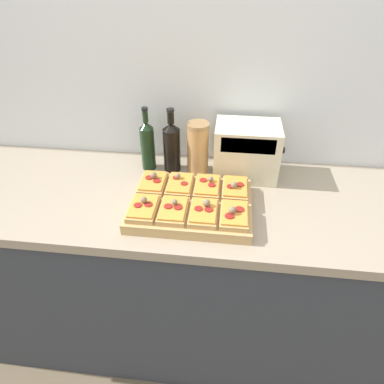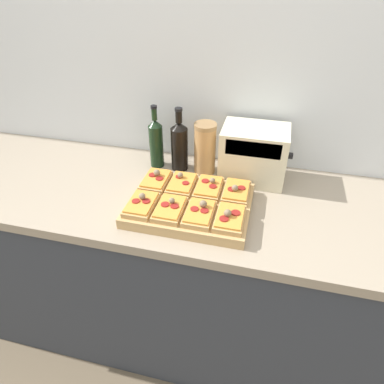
{
  "view_description": "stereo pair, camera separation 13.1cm",
  "coord_description": "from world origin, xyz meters",
  "px_view_note": "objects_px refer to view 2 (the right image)",
  "views": [
    {
      "loc": [
        0.15,
        -0.8,
        1.74
      ],
      "look_at": [
        0.02,
        0.26,
        0.98
      ],
      "focal_mm": 32.0,
      "sensor_mm": 36.0,
      "label": 1
    },
    {
      "loc": [
        0.28,
        -0.78,
        1.74
      ],
      "look_at": [
        0.02,
        0.26,
        0.98
      ],
      "focal_mm": 32.0,
      "sensor_mm": 36.0,
      "label": 2
    }
  ],
  "objects_px": {
    "cutting_board": "(190,205)",
    "wine_bottle": "(179,145)",
    "grain_jar_tall": "(205,148)",
    "olive_oil_bottle": "(156,142)",
    "toaster_oven": "(254,154)"
  },
  "relations": [
    {
      "from": "cutting_board",
      "to": "wine_bottle",
      "type": "distance_m",
      "value": 0.33
    },
    {
      "from": "grain_jar_tall",
      "to": "olive_oil_bottle",
      "type": "bearing_deg",
      "value": 180.0
    },
    {
      "from": "cutting_board",
      "to": "wine_bottle",
      "type": "height_order",
      "value": "wine_bottle"
    },
    {
      "from": "olive_oil_bottle",
      "to": "grain_jar_tall",
      "type": "relative_size",
      "value": 1.25
    },
    {
      "from": "cutting_board",
      "to": "wine_bottle",
      "type": "relative_size",
      "value": 1.58
    },
    {
      "from": "olive_oil_bottle",
      "to": "grain_jar_tall",
      "type": "height_order",
      "value": "olive_oil_bottle"
    },
    {
      "from": "wine_bottle",
      "to": "toaster_oven",
      "type": "height_order",
      "value": "wine_bottle"
    },
    {
      "from": "toaster_oven",
      "to": "grain_jar_tall",
      "type": "bearing_deg",
      "value": 179.77
    },
    {
      "from": "olive_oil_bottle",
      "to": "toaster_oven",
      "type": "relative_size",
      "value": 0.98
    },
    {
      "from": "cutting_board",
      "to": "olive_oil_bottle",
      "type": "xyz_separation_m",
      "value": [
        -0.23,
        0.29,
        0.1
      ]
    },
    {
      "from": "wine_bottle",
      "to": "grain_jar_tall",
      "type": "height_order",
      "value": "wine_bottle"
    },
    {
      "from": "cutting_board",
      "to": "grain_jar_tall",
      "type": "bearing_deg",
      "value": 91.03
    },
    {
      "from": "wine_bottle",
      "to": "toaster_oven",
      "type": "distance_m",
      "value": 0.33
    },
    {
      "from": "cutting_board",
      "to": "toaster_oven",
      "type": "height_order",
      "value": "toaster_oven"
    },
    {
      "from": "wine_bottle",
      "to": "toaster_oven",
      "type": "xyz_separation_m",
      "value": [
        0.33,
        -0.0,
        -0.0
      ]
    }
  ]
}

